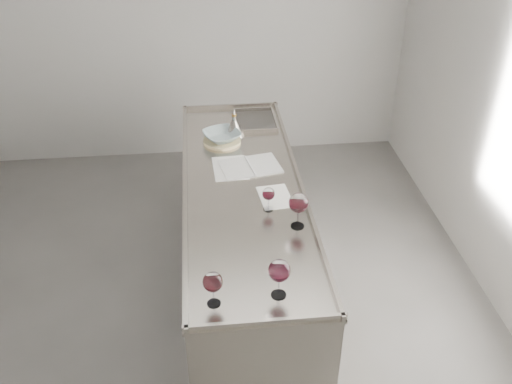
{
  "coord_description": "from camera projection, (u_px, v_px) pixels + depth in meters",
  "views": [
    {
      "loc": [
        0.26,
        -2.75,
        2.9
      ],
      "look_at": [
        0.56,
        0.11,
        1.02
      ],
      "focal_mm": 40.0,
      "sensor_mm": 36.0,
      "label": 1
    }
  ],
  "objects": [
    {
      "name": "room_shell",
      "position": [
        155.0,
        150.0,
        3.08
      ],
      "size": [
        4.54,
        5.04,
        2.84
      ],
      "color": "#565451",
      "rests_on": "ground"
    },
    {
      "name": "counter",
      "position": [
        244.0,
        244.0,
        3.89
      ],
      "size": [
        0.77,
        2.42,
        0.97
      ],
      "color": "#9C948C",
      "rests_on": "ground"
    },
    {
      "name": "wine_glass_left",
      "position": [
        213.0,
        283.0,
        2.68
      ],
      "size": [
        0.1,
        0.1,
        0.19
      ],
      "rotation": [
        0.0,
        0.0,
        0.14
      ],
      "color": "white",
      "rests_on": "counter"
    },
    {
      "name": "wine_glass_middle",
      "position": [
        279.0,
        271.0,
        2.72
      ],
      "size": [
        0.11,
        0.11,
        0.21
      ],
      "rotation": [
        0.0,
        0.0,
        -0.17
      ],
      "color": "white",
      "rests_on": "counter"
    },
    {
      "name": "wine_glass_right",
      "position": [
        298.0,
        204.0,
        3.19
      ],
      "size": [
        0.11,
        0.11,
        0.22
      ],
      "rotation": [
        0.0,
        0.0,
        -0.11
      ],
      "color": "white",
      "rests_on": "counter"
    },
    {
      "name": "wine_glass_small",
      "position": [
        269.0,
        195.0,
        3.36
      ],
      "size": [
        0.07,
        0.07,
        0.15
      ],
      "rotation": [
        0.0,
        0.0,
        0.25
      ],
      "color": "white",
      "rests_on": "counter"
    },
    {
      "name": "notebook",
      "position": [
        250.0,
        166.0,
        3.83
      ],
      "size": [
        0.43,
        0.34,
        0.02
      ],
      "rotation": [
        0.0,
        0.0,
        0.19
      ],
      "color": "silver",
      "rests_on": "counter"
    },
    {
      "name": "loose_paper_top",
      "position": [
        275.0,
        197.0,
        3.53
      ],
      "size": [
        0.22,
        0.29,
        0.0
      ],
      "primitive_type": "cube",
      "rotation": [
        0.0,
        0.0,
        0.1
      ],
      "color": "white",
      "rests_on": "counter"
    },
    {
      "name": "loose_paper_under",
      "position": [
        230.0,
        168.0,
        3.81
      ],
      "size": [
        0.24,
        0.33,
        0.0
      ],
      "primitive_type": "cube",
      "rotation": [
        0.0,
        0.0,
        0.04
      ],
      "color": "white",
      "rests_on": "counter"
    },
    {
      "name": "trivet",
      "position": [
        222.0,
        141.0,
        4.12
      ],
      "size": [
        0.3,
        0.3,
        0.02
      ],
      "primitive_type": "cylinder",
      "rotation": [
        0.0,
        0.0,
        -0.11
      ],
      "color": "beige",
      "rests_on": "counter"
    },
    {
      "name": "ceramic_bowl",
      "position": [
        222.0,
        136.0,
        4.1
      ],
      "size": [
        0.33,
        0.33,
        0.06
      ],
      "primitive_type": "imported",
      "rotation": [
        0.0,
        0.0,
        0.39
      ],
      "color": "#8FA4A7",
      "rests_on": "trivet"
    },
    {
      "name": "wine_funnel",
      "position": [
        234.0,
        127.0,
        4.19
      ],
      "size": [
        0.14,
        0.14,
        0.21
      ],
      "rotation": [
        0.0,
        0.0,
        -0.01
      ],
      "color": "gray",
      "rests_on": "counter"
    }
  ]
}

